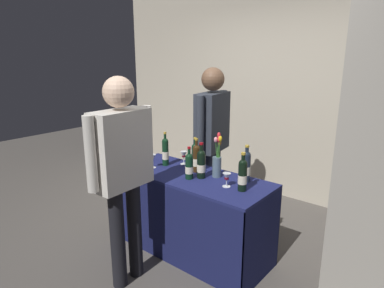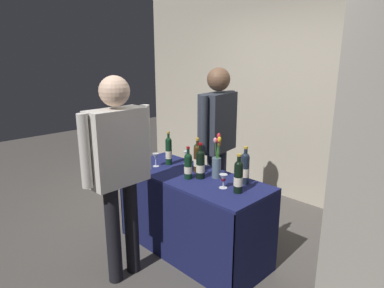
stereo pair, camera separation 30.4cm
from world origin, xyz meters
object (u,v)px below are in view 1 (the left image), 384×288
Objects in this scene: vendor_presenter at (212,133)px; flower_vase at (217,161)px; display_bottle_0 at (189,166)px; taster_foreground_right at (122,163)px; wine_glass_mid at (153,158)px; featured_wine_bottle at (196,158)px; tasting_table at (192,201)px; wine_glass_near_vendor at (227,177)px; wine_glass_near_taster at (184,155)px.

flower_vase is at bearing 31.20° from vendor_presenter.
display_bottle_0 is 0.17× the size of taster_foreground_right.
wine_glass_mid is 0.67m from flower_vase.
vendor_presenter is at bearing 108.81° from featured_wine_bottle.
vendor_presenter is at bearing 130.74° from flower_vase.
tasting_table is 0.41m from featured_wine_bottle.
wine_glass_near_vendor is at bearing -35.71° from flower_vase.
tasting_table is 0.39m from display_bottle_0.
wine_glass_near_taster is at bearing 59.47° from wine_glass_mid.
flower_vase is at bearing 29.57° from tasting_table.
taster_foreground_right is at bearing -101.58° from tasting_table.
wine_glass_near_taster is 0.42m from vendor_presenter.
taster_foreground_right is at bearing -97.92° from featured_wine_bottle.
vendor_presenter is 1.01× the size of taster_foreground_right.
featured_wine_bottle is 0.26m from wine_glass_near_taster.
flower_vase is 0.88m from taster_foreground_right.
wine_glass_near_taster is (-0.68, 0.23, 0.01)m from wine_glass_near_vendor.
featured_wine_bottle is at bearing 24.22° from wine_glass_mid.
vendor_presenter reaches higher than wine_glass_mid.
display_bottle_0 is 0.64m from taster_foreground_right.
featured_wine_bottle is 0.23m from flower_vase.
tasting_table is 0.57m from wine_glass_mid.
tasting_table is 0.87m from taster_foreground_right.
flower_vase is 0.61m from vendor_presenter.
display_bottle_0 is at bearing -66.43° from tasting_table.
tasting_table is 0.53m from wine_glass_near_vendor.
featured_wine_bottle is at bearing -21.65° from wine_glass_near_taster.
wine_glass_near_taster is at bearing 158.35° from featured_wine_bottle.
wine_glass_near_vendor is 0.87m from taster_foreground_right.
display_bottle_0 is 0.73× the size of flower_vase.
featured_wine_bottle is at bearing 106.70° from tasting_table.
tasting_table is at bearing -13.51° from taster_foreground_right.
wine_glass_near_taster is (-0.27, 0.20, 0.35)m from tasting_table.
featured_wine_bottle is 0.45m from wine_glass_mid.
wine_glass_mid is at bearing 179.22° from display_bottle_0.
tasting_table is at bearing 113.57° from display_bottle_0.
display_bottle_0 is 2.22× the size of wine_glass_mid.
flower_vase reaches higher than tasting_table.
wine_glass_near_vendor is 0.29× the size of flower_vase.
flower_vase is (0.23, 0.01, 0.01)m from featured_wine_bottle.
display_bottle_0 is 0.42m from wine_glass_near_taster.
flower_vase is (0.64, 0.19, 0.05)m from wine_glass_mid.
wine_glass_near_taster is 0.48m from flower_vase.
wine_glass_near_vendor is 0.84m from wine_glass_mid.
vendor_presenter reaches higher than flower_vase.
featured_wine_bottle is 0.46m from wine_glass_near_vendor.
wine_glass_near_taster is at bearing 169.91° from flower_vase.
flower_vase reaches higher than featured_wine_bottle.
wine_glass_mid and wine_glass_near_taster have the same top height.
display_bottle_0 is 0.37m from wine_glass_near_vendor.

